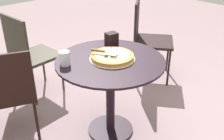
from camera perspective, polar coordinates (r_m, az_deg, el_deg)
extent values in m
plane|color=gray|center=(2.48, -0.32, -12.61)|extent=(10.00, 10.00, 0.00)
cylinder|color=black|center=(2.10, -0.37, 2.02)|extent=(0.87, 0.87, 0.02)
cylinder|color=black|center=(2.27, -0.34, -5.81)|extent=(0.07, 0.07, 0.67)
cylinder|color=black|center=(2.47, -0.32, -12.45)|extent=(0.40, 0.40, 0.02)
cylinder|color=silver|center=(2.11, 0.00, 2.49)|extent=(0.36, 0.36, 0.00)
cylinder|color=gold|center=(2.10, 0.00, 2.92)|extent=(0.34, 0.34, 0.03)
cylinder|color=beige|center=(2.09, 0.00, 3.34)|extent=(0.28, 0.28, 0.00)
sphere|color=#366D30|center=(2.10, 0.68, 3.68)|extent=(0.02, 0.02, 0.02)
sphere|color=#E2F0D0|center=(2.10, 1.69, 3.60)|extent=(0.02, 0.02, 0.02)
sphere|color=#2D6E1C|center=(2.05, -1.46, 2.99)|extent=(0.02, 0.02, 0.02)
sphere|color=white|center=(2.01, -0.60, 2.49)|extent=(0.02, 0.02, 0.02)
sphere|color=silver|center=(2.02, -0.59, 2.70)|extent=(0.02, 0.02, 0.02)
sphere|color=#225F33|center=(2.07, 0.42, 3.18)|extent=(0.02, 0.02, 0.02)
sphere|color=#DFEEC5|center=(2.08, 1.66, 3.33)|extent=(0.01, 0.01, 0.01)
cube|color=silver|center=(2.06, -0.26, 3.63)|extent=(0.13, 0.12, 0.00)
cube|color=brown|center=(2.09, -3.00, 4.16)|extent=(0.10, 0.07, 0.02)
cylinder|color=silver|center=(2.02, -10.07, 2.50)|extent=(0.08, 0.08, 0.11)
cube|color=black|center=(2.32, -0.10, 6.53)|extent=(0.10, 0.11, 0.12)
cube|color=#302F22|center=(2.90, -15.85, 2.97)|extent=(0.45, 0.45, 0.03)
cube|color=#302F22|center=(2.72, -19.89, 6.13)|extent=(0.41, 0.06, 0.44)
cylinder|color=#302F22|center=(3.21, -14.46, 1.17)|extent=(0.02, 0.02, 0.43)
cylinder|color=#302F22|center=(2.95, -10.55, -0.88)|extent=(0.02, 0.02, 0.43)
cylinder|color=#302F22|center=(3.06, -19.86, -1.06)|extent=(0.02, 0.02, 0.43)
cylinder|color=#302F22|center=(2.79, -16.25, -3.45)|extent=(0.02, 0.02, 0.43)
cube|color=black|center=(2.37, -21.34, -4.36)|extent=(0.57, 0.57, 0.03)
cube|color=black|center=(2.09, -22.29, -2.11)|extent=(0.19, 0.41, 0.41)
cylinder|color=black|center=(2.63, -16.56, -5.69)|extent=(0.02, 0.02, 0.41)
cylinder|color=black|center=(2.33, -15.74, -10.53)|extent=(0.02, 0.02, 0.41)
cube|color=black|center=(3.14, 8.88, 6.03)|extent=(0.61, 0.61, 0.03)
cube|color=black|center=(3.06, 5.30, 10.51)|extent=(0.29, 0.36, 0.45)
cylinder|color=black|center=(3.41, 11.81, 3.24)|extent=(0.02, 0.02, 0.44)
cylinder|color=black|center=(3.07, 11.99, 0.37)|extent=(0.02, 0.02, 0.44)
cylinder|color=black|center=(3.41, 5.49, 3.71)|extent=(0.02, 0.02, 0.44)
cylinder|color=black|center=(3.07, 4.98, 0.88)|extent=(0.02, 0.02, 0.44)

